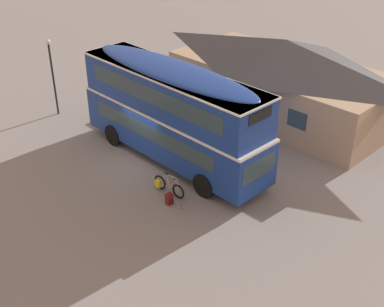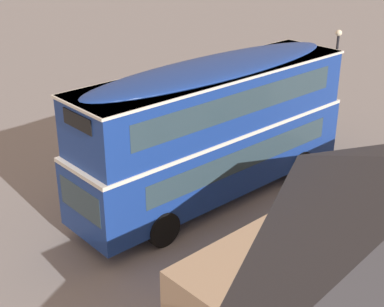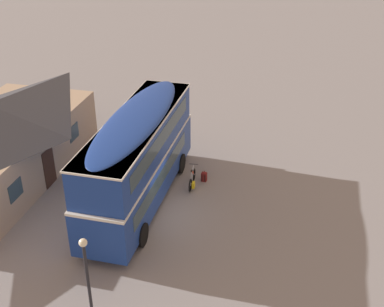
% 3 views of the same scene
% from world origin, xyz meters
% --- Properties ---
extents(ground_plane, '(120.00, 120.00, 0.00)m').
position_xyz_m(ground_plane, '(0.00, 0.00, 0.00)').
color(ground_plane, gray).
extents(double_decker_bus, '(10.64, 2.96, 4.79)m').
position_xyz_m(double_decker_bus, '(0.83, 1.22, 2.64)').
color(double_decker_bus, black).
rests_on(double_decker_bus, ground).
extents(touring_bicycle, '(1.78, 0.59, 1.03)m').
position_xyz_m(touring_bicycle, '(2.92, -0.86, 0.37)').
color(touring_bicycle, black).
rests_on(touring_bicycle, ground).
extents(backpack_on_ground, '(0.31, 0.29, 0.55)m').
position_xyz_m(backpack_on_ground, '(3.59, -1.33, 0.29)').
color(backpack_on_ground, maroon).
rests_on(backpack_on_ground, ground).
extents(water_bottle_red_squeeze, '(0.07, 0.07, 0.24)m').
position_xyz_m(water_bottle_red_squeeze, '(4.21, -1.18, 0.11)').
color(water_bottle_red_squeeze, '#D84C33').
rests_on(water_bottle_red_squeeze, ground).
extents(pub_building, '(13.23, 6.99, 4.35)m').
position_xyz_m(pub_building, '(0.79, 9.37, 2.22)').
color(pub_building, tan).
rests_on(pub_building, ground).
extents(street_lamp, '(0.28, 0.28, 4.42)m').
position_xyz_m(street_lamp, '(-7.70, -0.39, 2.75)').
color(street_lamp, black).
rests_on(street_lamp, ground).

